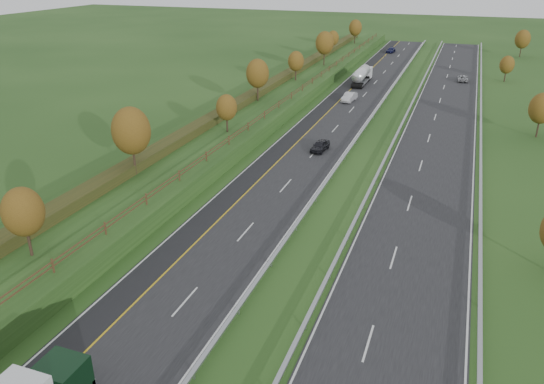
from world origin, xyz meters
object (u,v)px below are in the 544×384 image
at_px(car_silver_mid, 349,97).
at_px(car_oncoming, 463,78).
at_px(road_tanker, 362,75).
at_px(car_small_far, 391,50).
at_px(car_dark_near, 320,146).

bearing_deg(car_silver_mid, car_oncoming, 60.07).
height_order(road_tanker, car_silver_mid, road_tanker).
xyz_separation_m(car_silver_mid, car_small_far, (-1.08, 59.03, -0.13)).
bearing_deg(car_silver_mid, road_tanker, 99.66).
bearing_deg(road_tanker, car_oncoming, 26.10).
height_order(car_small_far, car_oncoming, car_small_far).
xyz_separation_m(road_tanker, car_dark_near, (3.04, -44.44, -1.12)).
relative_size(road_tanker, car_silver_mid, 2.31).
bearing_deg(car_small_far, car_oncoming, -53.28).
bearing_deg(road_tanker, car_dark_near, -86.09).
distance_m(car_dark_near, car_silver_mid, 28.64).
height_order(car_dark_near, car_small_far, car_dark_near).
bearing_deg(car_oncoming, car_silver_mid, 50.77).
xyz_separation_m(car_small_far, car_oncoming, (20.11, -33.42, -0.03)).
xyz_separation_m(car_dark_near, car_small_far, (-3.29, 87.59, -0.04)).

